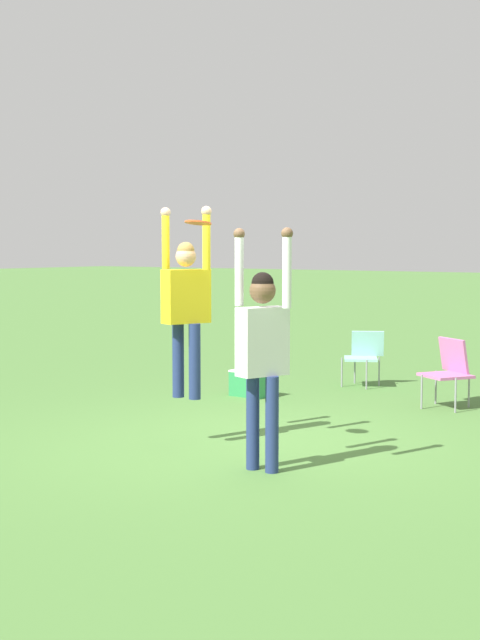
{
  "coord_description": "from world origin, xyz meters",
  "views": [
    {
      "loc": [
        5.22,
        -7.41,
        2.02
      ],
      "look_at": [
        0.2,
        -0.31,
        1.3
      ],
      "focal_mm": 50.0,
      "sensor_mm": 36.0,
      "label": 1
    }
  ],
  "objects_px": {
    "cooler_box": "(251,383)",
    "person_defending": "(262,342)",
    "camping_chair_0": "(364,353)",
    "person_jumping": "(186,299)",
    "camping_chair_4": "(449,368)",
    "frisbee": "(198,223)"
  },
  "relations": [
    {
      "from": "camping_chair_0",
      "to": "camping_chair_4",
      "type": "height_order",
      "value": "camping_chair_4"
    },
    {
      "from": "person_defending",
      "to": "camping_chair_4",
      "type": "distance_m",
      "value": 4.08
    },
    {
      "from": "person_defending",
      "to": "cooler_box",
      "type": "relative_size",
      "value": 4.23
    },
    {
      "from": "camping_chair_0",
      "to": "frisbee",
      "type": "bearing_deg",
      "value": 69.68
    },
    {
      "from": "person_jumping",
      "to": "camping_chair_4",
      "type": "bearing_deg",
      "value": -0.6
    },
    {
      "from": "camping_chair_4",
      "to": "person_defending",
      "type": "bearing_deg",
      "value": 120.45
    },
    {
      "from": "person_defending",
      "to": "cooler_box",
      "type": "bearing_deg",
      "value": -123.18
    },
    {
      "from": "frisbee",
      "to": "camping_chair_4",
      "type": "xyz_separation_m",
      "value": [
        0.92,
        3.94,
        -1.74
      ]
    },
    {
      "from": "person_defending",
      "to": "camping_chair_0",
      "type": "height_order",
      "value": "person_defending"
    },
    {
      "from": "camping_chair_0",
      "to": "cooler_box",
      "type": "relative_size",
      "value": 1.53
    },
    {
      "from": "cooler_box",
      "to": "person_defending",
      "type": "bearing_deg",
      "value": -53.92
    },
    {
      "from": "person_defending",
      "to": "camping_chair_0",
      "type": "xyz_separation_m",
      "value": [
        -1.55,
        4.95,
        -0.69
      ]
    },
    {
      "from": "person_jumping",
      "to": "frisbee",
      "type": "xyz_separation_m",
      "value": [
        0.46,
        -0.39,
        0.75
      ]
    },
    {
      "from": "camping_chair_4",
      "to": "cooler_box",
      "type": "xyz_separation_m",
      "value": [
        -2.51,
        -0.76,
        -0.33
      ]
    },
    {
      "from": "person_defending",
      "to": "frisbee",
      "type": "bearing_deg",
      "value": -75.04
    },
    {
      "from": "camping_chair_4",
      "to": "cooler_box",
      "type": "bearing_deg",
      "value": 49.31
    },
    {
      "from": "person_defending",
      "to": "camping_chair_4",
      "type": "xyz_separation_m",
      "value": [
        0.13,
        4.02,
        -0.66
      ]
    },
    {
      "from": "camping_chair_0",
      "to": "cooler_box",
      "type": "height_order",
      "value": "camping_chair_0"
    },
    {
      "from": "person_defending",
      "to": "camping_chair_0",
      "type": "relative_size",
      "value": 2.76
    },
    {
      "from": "camping_chair_0",
      "to": "camping_chair_4",
      "type": "bearing_deg",
      "value": 121.71
    },
    {
      "from": "camping_chair_4",
      "to": "cooler_box",
      "type": "distance_m",
      "value": 2.64
    },
    {
      "from": "person_jumping",
      "to": "person_defending",
      "type": "height_order",
      "value": "person_jumping"
    }
  ]
}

